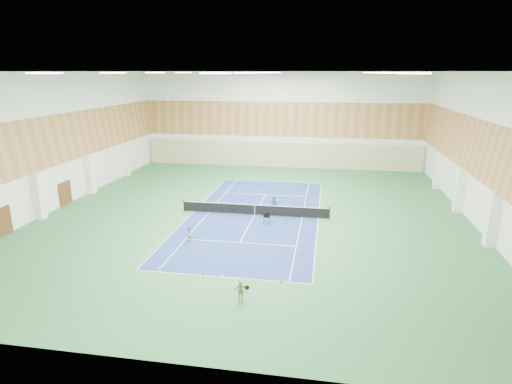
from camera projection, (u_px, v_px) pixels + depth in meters
ground at (255, 215)px, 37.19m from camera, size 40.00×40.00×0.00m
room_shell at (255, 147)px, 35.56m from camera, size 36.00×40.00×12.00m
wood_cladding at (255, 122)px, 35.02m from camera, size 36.00×40.00×8.00m
ceiling_light_grid at (255, 73)px, 33.96m from camera, size 21.40×25.40×0.06m
court_surface at (255, 215)px, 37.18m from camera, size 10.97×23.77×0.01m
tennis_balls_scatter at (255, 214)px, 37.17m from camera, size 10.57×22.77×0.07m
tennis_net at (255, 209)px, 37.04m from camera, size 12.80×0.10×1.10m
back_curtain at (281, 155)px, 55.50m from camera, size 35.40×0.16×3.20m
door_left_a at (3, 222)px, 32.18m from camera, size 0.08×1.80×2.20m
door_left_b at (65, 193)px, 39.77m from camera, size 0.08×1.80×2.20m
coach at (274, 205)px, 37.28m from camera, size 0.60×0.40×1.62m
child_court at (190, 234)px, 31.18m from camera, size 0.73×0.68×1.19m
child_apron at (240, 291)px, 23.01m from camera, size 0.76×0.48×1.21m
ball_cart at (267, 219)px, 34.93m from camera, size 0.57×0.57×0.86m
cone_svc_a at (192, 240)px, 31.38m from camera, size 0.18×0.18×0.19m
cone_svc_b at (225, 241)px, 31.20m from camera, size 0.20×0.20×0.22m
cone_svc_c at (256, 242)px, 30.99m from camera, size 0.21×0.21×0.23m
cone_svc_d at (283, 247)px, 30.11m from camera, size 0.21×0.21×0.23m
cone_base_a at (158, 269)px, 26.79m from camera, size 0.17×0.17×0.19m
cone_base_b at (203, 273)px, 26.12m from camera, size 0.21×0.21×0.23m
cone_base_c at (240, 281)px, 25.21m from camera, size 0.21×0.21×0.23m
cone_base_d at (281, 281)px, 25.15m from camera, size 0.19×0.19×0.21m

